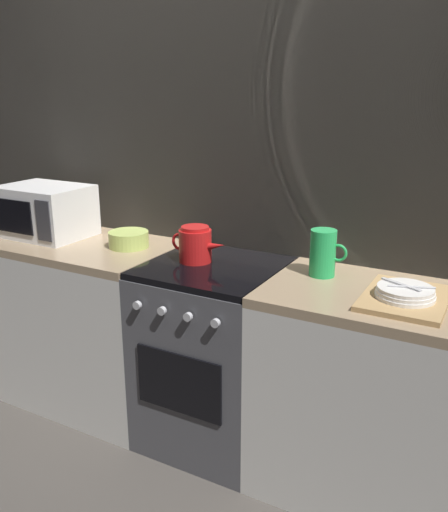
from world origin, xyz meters
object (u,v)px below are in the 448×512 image
stove_unit (214,355)px  pitcher (323,253)px  mixing_bowl (129,239)px  kettle (195,244)px  dish_pile (405,296)px  microwave (45,211)px

stove_unit → pitcher: bearing=11.6°
mixing_bowl → kettle: bearing=-5.7°
stove_unit → dish_pile: (0.85, -0.04, 0.47)m
stove_unit → microwave: 1.20m
stove_unit → mixing_bowl: size_ratio=4.50×
pitcher → dish_pile: bearing=-20.1°
stove_unit → kettle: 0.54m
stove_unit → pitcher: (0.48, 0.10, 0.55)m
mixing_bowl → pitcher: size_ratio=1.00×
kettle → dish_pile: size_ratio=0.71×
stove_unit → pitcher: pitcher is taller
kettle → mixing_bowl: size_ratio=1.42×
kettle → pitcher: size_ratio=1.42×
stove_unit → mixing_bowl: mixing_bowl is taller
microwave → mixing_bowl: bearing=3.6°
pitcher → dish_pile: pitcher is taller
stove_unit → kettle: size_ratio=3.16×
stove_unit → dish_pile: 0.97m
stove_unit → mixing_bowl: (-0.52, 0.05, 0.49)m
kettle → mixing_bowl: bearing=174.3°
microwave → dish_pile: size_ratio=1.15×
microwave → pitcher: (1.52, 0.08, -0.03)m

